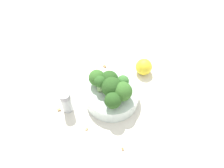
# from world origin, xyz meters

# --- Properties ---
(ground_plane) EXTENTS (3.00, 3.00, 0.00)m
(ground_plane) POSITION_xyz_m (0.00, 0.00, 0.00)
(ground_plane) COLOR silver
(bowl) EXTENTS (0.16, 0.16, 0.04)m
(bowl) POSITION_xyz_m (0.00, 0.00, 0.02)
(bowl) COLOR silver
(bowl) RESTS_ON ground_plane
(broccoli_floret_0) EXTENTS (0.06, 0.06, 0.06)m
(broccoli_floret_0) POSITION_xyz_m (0.01, 0.01, 0.08)
(broccoli_floret_0) COLOR #7A9E5B
(broccoli_floret_0) RESTS_ON bowl
(broccoli_floret_1) EXTENTS (0.05, 0.05, 0.05)m
(broccoli_floret_1) POSITION_xyz_m (0.01, -0.05, 0.07)
(broccoli_floret_1) COLOR #7A9E5B
(broccoli_floret_1) RESTS_ON bowl
(broccoli_floret_2) EXTENTS (0.03, 0.03, 0.05)m
(broccoli_floret_2) POSITION_xyz_m (-0.03, 0.02, 0.07)
(broccoli_floret_2) COLOR #8EB770
(broccoli_floret_2) RESTS_ON bowl
(broccoli_floret_3) EXTENTS (0.05, 0.05, 0.05)m
(broccoli_floret_3) POSITION_xyz_m (0.04, 0.04, 0.07)
(broccoli_floret_3) COLOR #7A9E5B
(broccoli_floret_3) RESTS_ON bowl
(broccoli_floret_4) EXTENTS (0.03, 0.03, 0.05)m
(broccoli_floret_4) POSITION_xyz_m (0.02, -0.03, 0.08)
(broccoli_floret_4) COLOR #84AD66
(broccoli_floret_4) RESTS_ON bowl
(broccoli_floret_5) EXTENTS (0.05, 0.05, 0.06)m
(broccoli_floret_5) POSITION_xyz_m (0.00, 0.04, 0.08)
(broccoli_floret_5) COLOR #84AD66
(broccoli_floret_5) RESTS_ON bowl
(broccoli_floret_6) EXTENTS (0.05, 0.05, 0.06)m
(broccoli_floret_6) POSITION_xyz_m (-0.01, -0.02, 0.07)
(broccoli_floret_6) COLOR #84AD66
(broccoli_floret_6) RESTS_ON bowl
(pepper_shaker) EXTENTS (0.03, 0.03, 0.07)m
(pepper_shaker) POSITION_xyz_m (0.11, -0.07, 0.04)
(pepper_shaker) COLOR #B2B7BC
(pepper_shaker) RESTS_ON ground_plane
(lemon_wedge) EXTENTS (0.05, 0.05, 0.05)m
(lemon_wedge) POSITION_xyz_m (-0.15, -0.00, 0.03)
(lemon_wedge) COLOR yellow
(lemon_wedge) RESTS_ON ground_plane
(almond_crumb_0) EXTENTS (0.01, 0.01, 0.01)m
(almond_crumb_0) POSITION_xyz_m (-0.08, -0.11, 0.00)
(almond_crumb_0) COLOR #AD7F4C
(almond_crumb_0) RESTS_ON ground_plane
(almond_crumb_1) EXTENTS (0.01, 0.01, 0.01)m
(almond_crumb_1) POSITION_xyz_m (0.12, 0.02, 0.00)
(almond_crumb_1) COLOR tan
(almond_crumb_1) RESTS_ON ground_plane
(almond_crumb_2) EXTENTS (0.01, 0.01, 0.01)m
(almond_crumb_2) POSITION_xyz_m (0.09, 0.13, 0.00)
(almond_crumb_2) COLOR olive
(almond_crumb_2) RESTS_ON ground_plane
(almond_crumb_3) EXTENTS (0.01, 0.01, 0.01)m
(almond_crumb_3) POSITION_xyz_m (-0.09, -0.00, 0.00)
(almond_crumb_3) COLOR olive
(almond_crumb_3) RESTS_ON ground_plane
(almond_crumb_4) EXTENTS (0.01, 0.01, 0.01)m
(almond_crumb_4) POSITION_xyz_m (0.13, -0.09, 0.00)
(almond_crumb_4) COLOR tan
(almond_crumb_4) RESTS_ON ground_plane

